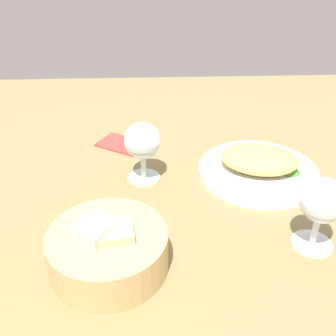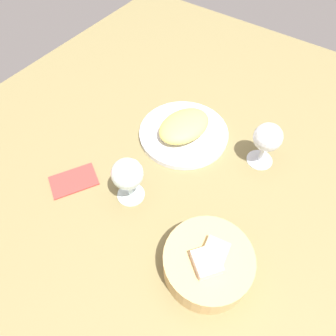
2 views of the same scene
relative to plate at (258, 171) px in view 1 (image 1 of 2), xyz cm
name	(u,v)px [view 1 (image 1 of 2)]	position (x,y,z in cm)	size (l,w,h in cm)	color
ground_plane	(232,212)	(7.05, 10.81, -1.70)	(140.00, 140.00, 2.00)	olive
plate	(258,171)	(0.00, 0.00, 0.00)	(23.89, 23.89, 1.40)	white
omelette	(260,159)	(0.00, 0.00, 2.88)	(15.23, 10.62, 4.36)	#D2BE5D
lettuce_garnish	(290,168)	(-5.82, 1.36, 1.54)	(4.45, 4.45, 1.67)	#44832D
bread_basket	(108,249)	(27.95, 23.90, 2.65)	(17.44, 17.44, 8.24)	tan
wine_glass_near	(143,143)	(23.06, 0.35, 7.25)	(7.07, 7.07, 12.08)	silver
wine_glass_far	(322,204)	(-3.82, 20.64, 7.38)	(6.92, 6.92, 12.21)	silver
folded_napkin	(123,144)	(28.03, -13.51, -0.30)	(11.00, 7.00, 0.80)	red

